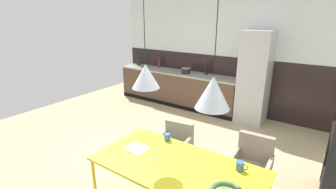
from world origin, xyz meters
TOP-DOWN VIEW (x-y plane):
  - ground_plane at (0.00, 0.00)m, footprint 7.89×7.89m
  - back_wall_splashback_dark at (0.00, 2.90)m, footprint 6.07×0.12m
  - back_wall_panel_upper at (0.00, 2.90)m, footprint 6.07×0.12m
  - kitchen_counter at (-1.20, 2.54)m, footprint 3.40×0.63m
  - refrigerator_column at (0.81, 2.54)m, footprint 0.61×0.60m
  - dining_table at (0.97, -0.84)m, footprint 1.87×0.95m
  - armchair_head_of_table at (0.40, 0.02)m, footprint 0.54×0.53m
  - armchair_corner_seat at (1.53, 0.14)m, footprint 0.51×0.49m
  - open_book at (0.39, -0.84)m, footprint 0.26×0.22m
  - mug_dark_espresso at (0.58, -0.46)m, footprint 0.12×0.08m
  - mug_wide_latte at (1.57, -0.55)m, footprint 0.13×0.08m
  - cooking_pot at (-0.90, 2.50)m, footprint 0.23×0.23m
  - bottle_spice_small at (-0.41, 2.69)m, footprint 0.07×0.07m
  - bottle_vinegar_dark at (-1.92, 2.72)m, footprint 0.07×0.07m
  - bottle_oil_tall at (-2.60, 2.61)m, footprint 0.07×0.07m
  - pendant_lamp_over_table_near at (0.59, -0.88)m, footprint 0.29×0.29m
  - pendant_lamp_over_table_far at (1.34, -0.84)m, footprint 0.32×0.32m

SIDE VIEW (x-z plane):
  - ground_plane at x=0.00m, z-range 0.00..0.00m
  - kitchen_counter at x=-1.20m, z-range 0.00..0.89m
  - armchair_head_of_table at x=0.40m, z-range 0.11..0.85m
  - armchair_corner_seat at x=1.53m, z-range 0.10..0.92m
  - back_wall_splashback_dark at x=0.00m, z-range 0.00..1.36m
  - dining_table at x=0.97m, z-range 0.33..1.08m
  - open_book at x=0.39m, z-range 0.75..0.76m
  - mug_dark_espresso at x=0.58m, z-range 0.75..0.84m
  - mug_wide_latte at x=1.57m, z-range 0.75..0.85m
  - cooking_pot at x=-0.90m, z-range 0.88..1.05m
  - bottle_oil_tall at x=-2.60m, z-range 0.86..1.15m
  - refrigerator_column at x=0.81m, z-range 0.00..2.02m
  - bottle_spice_small at x=-0.41m, z-range 0.86..1.18m
  - bottle_vinegar_dark at x=-1.92m, z-range 0.87..1.19m
  - pendant_lamp_over_table_far at x=1.34m, z-range 1.05..2.24m
  - pendant_lamp_over_table_near at x=0.59m, z-range 1.15..2.25m
  - back_wall_panel_upper at x=0.00m, z-range 1.36..2.73m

